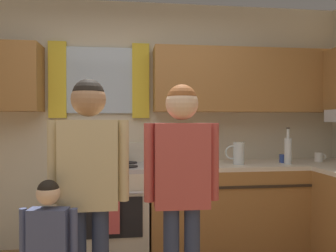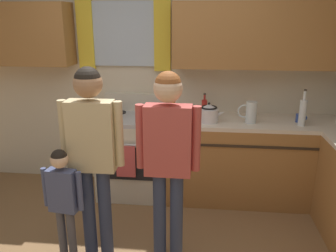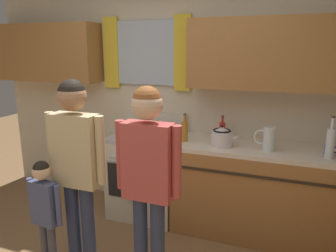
% 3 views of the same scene
% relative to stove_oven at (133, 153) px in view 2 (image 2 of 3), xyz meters
% --- Properties ---
extents(back_wall_unit, '(4.60, 0.42, 2.60)m').
position_rel_stove_oven_xyz_m(back_wall_unit, '(0.26, 0.28, 1.01)').
color(back_wall_unit, beige).
rests_on(back_wall_unit, ground).
extents(kitchen_counter_run, '(2.14, 1.85, 0.90)m').
position_rel_stove_oven_xyz_m(kitchen_counter_run, '(1.73, -0.34, -0.02)').
color(kitchen_counter_run, '#9E6B38').
rests_on(kitchen_counter_run, ground).
extents(stove_oven, '(0.72, 0.67, 1.10)m').
position_rel_stove_oven_xyz_m(stove_oven, '(0.00, 0.00, 0.00)').
color(stove_oven, beige).
rests_on(stove_oven, ground).
extents(bottle_sauce_red, '(0.06, 0.06, 0.25)m').
position_rel_stove_oven_xyz_m(bottle_sauce_red, '(0.78, 0.14, 0.53)').
color(bottle_sauce_red, red).
rests_on(bottle_sauce_red, kitchen_counter_run).
extents(bottle_oil_amber, '(0.06, 0.06, 0.29)m').
position_rel_stove_oven_xyz_m(bottle_oil_amber, '(0.45, -0.08, 0.54)').
color(bottle_oil_amber, '#B27223').
rests_on(bottle_oil_amber, kitchen_counter_run).
extents(bottle_tall_clear, '(0.07, 0.07, 0.37)m').
position_rel_stove_oven_xyz_m(bottle_tall_clear, '(1.75, -0.14, 0.57)').
color(bottle_tall_clear, silver).
rests_on(bottle_tall_clear, kitchen_counter_run).
extents(mug_cobalt_blue, '(0.11, 0.07, 0.08)m').
position_rel_stove_oven_xyz_m(mug_cobalt_blue, '(1.77, -0.02, 0.48)').
color(mug_cobalt_blue, '#2D479E').
rests_on(mug_cobalt_blue, kitchen_counter_run).
extents(stovetop_kettle, '(0.27, 0.20, 0.21)m').
position_rel_stove_oven_xyz_m(stovetop_kettle, '(0.83, -0.11, 0.53)').
color(stovetop_kettle, silver).
rests_on(stovetop_kettle, kitchen_counter_run).
extents(water_pitcher, '(0.19, 0.11, 0.22)m').
position_rel_stove_oven_xyz_m(water_pitcher, '(1.25, -0.10, 0.54)').
color(water_pitcher, silver).
rests_on(water_pitcher, kitchen_counter_run).
extents(adult_holding_child, '(0.50, 0.22, 1.60)m').
position_rel_stove_oven_xyz_m(adult_holding_child, '(-0.07, -1.13, 0.54)').
color(adult_holding_child, '#2D3856').
rests_on(adult_holding_child, ground).
extents(adult_in_plaid, '(0.49, 0.21, 1.57)m').
position_rel_stove_oven_xyz_m(adult_in_plaid, '(0.52, -1.12, 0.52)').
color(adult_in_plaid, '#2D3856').
rests_on(adult_in_plaid, ground).
extents(small_child, '(0.33, 0.13, 1.00)m').
position_rel_stove_oven_xyz_m(small_child, '(-0.28, -1.27, 0.16)').
color(small_child, '#4C4C56').
rests_on(small_child, ground).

